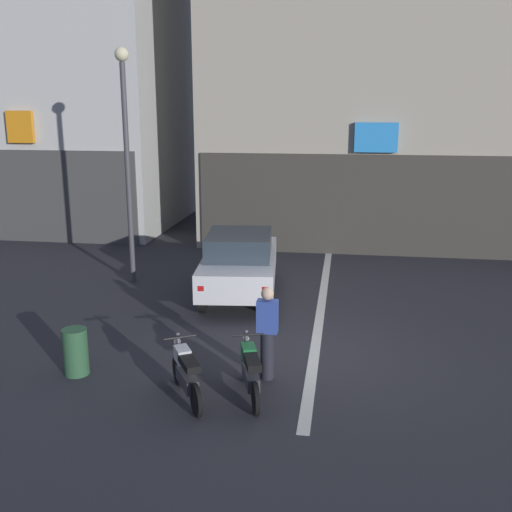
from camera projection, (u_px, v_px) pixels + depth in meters
ground_plane at (314, 353)px, 11.56m from camera, size 120.00×120.00×0.00m
lane_centre_line at (326, 271)px, 17.31m from camera, size 0.20×18.00×0.01m
building_mid_block at (365, 17)px, 21.04m from camera, size 10.73×7.76×15.49m
car_white_crossing_near at (240, 262)px, 14.87m from camera, size 2.17×4.26×1.64m
street_lamp at (126, 142)px, 15.39m from camera, size 0.36×0.36×6.10m
motorcycle_white_row_leftmost at (186, 373)px, 9.67m from camera, size 0.90×1.48×0.98m
motorcycle_green_row_left_mid at (250, 371)px, 9.75m from camera, size 0.65×1.62×0.98m
person_by_motorcycles at (267, 333)px, 10.32m from camera, size 0.36×0.24×1.67m
trash_bin at (76, 352)px, 10.58m from camera, size 0.44×0.44×0.85m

